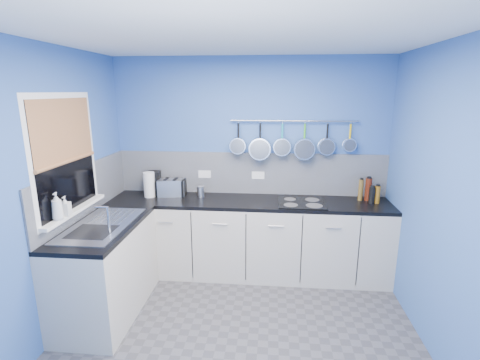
% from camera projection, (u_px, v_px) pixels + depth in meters
% --- Properties ---
extents(floor, '(3.20, 3.00, 0.02)m').
position_uv_depth(floor, '(238.00, 340.00, 3.12)').
color(floor, '#47474C').
rests_on(floor, ground).
extents(ceiling, '(3.20, 3.00, 0.02)m').
position_uv_depth(ceiling, '(237.00, 33.00, 2.50)').
color(ceiling, white).
rests_on(ceiling, ground).
extents(wall_back, '(3.20, 0.02, 2.50)m').
position_uv_depth(wall_back, '(250.00, 165.00, 4.27)').
color(wall_back, '#375DA8').
rests_on(wall_back, ground).
extents(wall_front, '(3.20, 0.02, 2.50)m').
position_uv_depth(wall_front, '(198.00, 324.00, 1.35)').
color(wall_front, '#375DA8').
rests_on(wall_front, ground).
extents(wall_left, '(0.02, 3.00, 2.50)m').
position_uv_depth(wall_left, '(45.00, 198.00, 2.95)').
color(wall_left, '#375DA8').
rests_on(wall_left, ground).
extents(wall_right, '(0.02, 3.00, 2.50)m').
position_uv_depth(wall_right, '(451.00, 209.00, 2.66)').
color(wall_right, '#375DA8').
rests_on(wall_right, ground).
extents(backsplash_back, '(3.20, 0.02, 0.50)m').
position_uv_depth(backsplash_back, '(250.00, 173.00, 4.27)').
color(backsplash_back, gray).
rests_on(backsplash_back, wall_back).
extents(backsplash_left, '(0.02, 1.80, 0.50)m').
position_uv_depth(backsplash_left, '(86.00, 190.00, 3.56)').
color(backsplash_left, gray).
rests_on(backsplash_left, wall_left).
extents(cabinet_run_back, '(3.20, 0.60, 0.86)m').
position_uv_depth(cabinet_run_back, '(248.00, 238.00, 4.17)').
color(cabinet_run_back, '#BDB5A7').
rests_on(cabinet_run_back, ground).
extents(worktop_back, '(3.20, 0.60, 0.04)m').
position_uv_depth(worktop_back, '(248.00, 202.00, 4.06)').
color(worktop_back, black).
rests_on(worktop_back, cabinet_run_back).
extents(cabinet_run_left, '(0.60, 1.20, 0.86)m').
position_uv_depth(cabinet_run_left, '(106.00, 271.00, 3.42)').
color(cabinet_run_left, '#BDB5A7').
rests_on(cabinet_run_left, ground).
extents(worktop_left, '(0.60, 1.20, 0.04)m').
position_uv_depth(worktop_left, '(102.00, 227.00, 3.31)').
color(worktop_left, black).
rests_on(worktop_left, cabinet_run_left).
extents(window_frame, '(0.01, 1.00, 1.10)m').
position_uv_depth(window_frame, '(65.00, 156.00, 3.17)').
color(window_frame, white).
rests_on(window_frame, wall_left).
extents(window_glass, '(0.01, 0.90, 1.00)m').
position_uv_depth(window_glass, '(66.00, 156.00, 3.17)').
color(window_glass, black).
rests_on(window_glass, wall_left).
extents(bamboo_blind, '(0.01, 0.90, 0.55)m').
position_uv_depth(bamboo_blind, '(64.00, 131.00, 3.11)').
color(bamboo_blind, '#A66F49').
rests_on(bamboo_blind, wall_left).
extents(window_sill, '(0.10, 0.98, 0.03)m').
position_uv_depth(window_sill, '(75.00, 211.00, 3.29)').
color(window_sill, white).
rests_on(window_sill, wall_left).
extents(sink_unit, '(0.50, 0.95, 0.01)m').
position_uv_depth(sink_unit, '(102.00, 225.00, 3.30)').
color(sink_unit, silver).
rests_on(sink_unit, worktop_left).
extents(mixer_tap, '(0.12, 0.08, 0.26)m').
position_uv_depth(mixer_tap, '(108.00, 219.00, 3.08)').
color(mixer_tap, silver).
rests_on(mixer_tap, worktop_left).
extents(socket_left, '(0.15, 0.01, 0.09)m').
position_uv_depth(socket_left, '(205.00, 174.00, 4.31)').
color(socket_left, white).
rests_on(socket_left, backsplash_back).
extents(socket_right, '(0.15, 0.01, 0.09)m').
position_uv_depth(socket_right, '(258.00, 175.00, 4.25)').
color(socket_right, white).
rests_on(socket_right, backsplash_back).
extents(pot_rail, '(1.45, 0.02, 0.02)m').
position_uv_depth(pot_rail, '(294.00, 121.00, 4.03)').
color(pot_rail, silver).
rests_on(pot_rail, wall_back).
extents(soap_bottle_a, '(0.11, 0.11, 0.24)m').
position_uv_depth(soap_bottle_a, '(57.00, 206.00, 2.99)').
color(soap_bottle_a, white).
rests_on(soap_bottle_a, window_sill).
extents(soap_bottle_b, '(0.09, 0.09, 0.17)m').
position_uv_depth(soap_bottle_b, '(65.00, 206.00, 3.10)').
color(soap_bottle_b, white).
rests_on(soap_bottle_b, window_sill).
extents(paper_towel, '(0.17, 0.17, 0.29)m').
position_uv_depth(paper_towel, '(149.00, 185.00, 4.16)').
color(paper_towel, white).
rests_on(paper_towel, worktop_back).
extents(coffee_maker, '(0.18, 0.20, 0.28)m').
position_uv_depth(coffee_maker, '(154.00, 183.00, 4.24)').
color(coffee_maker, black).
rests_on(coffee_maker, worktop_back).
extents(toaster, '(0.34, 0.23, 0.20)m').
position_uv_depth(toaster, '(171.00, 188.00, 4.21)').
color(toaster, silver).
rests_on(toaster, worktop_back).
extents(canister, '(0.09, 0.09, 0.12)m').
position_uv_depth(canister, '(201.00, 192.00, 4.18)').
color(canister, silver).
rests_on(canister, worktop_back).
extents(hob, '(0.52, 0.46, 0.01)m').
position_uv_depth(hob, '(302.00, 203.00, 3.94)').
color(hob, black).
rests_on(hob, worktop_back).
extents(pan_0, '(0.19, 0.11, 0.38)m').
position_uv_depth(pan_0, '(238.00, 137.00, 4.13)').
color(pan_0, silver).
rests_on(pan_0, pot_rail).
extents(pan_1, '(0.26, 0.11, 0.45)m').
position_uv_depth(pan_1, '(260.00, 140.00, 4.11)').
color(pan_1, silver).
rests_on(pan_1, pot_rail).
extents(pan_2, '(0.20, 0.10, 0.39)m').
position_uv_depth(pan_2, '(282.00, 138.00, 4.08)').
color(pan_2, silver).
rests_on(pan_2, pot_rail).
extents(pan_3, '(0.24, 0.10, 0.43)m').
position_uv_depth(pan_3, '(304.00, 140.00, 4.07)').
color(pan_3, silver).
rests_on(pan_3, pot_rail).
extents(pan_4, '(0.19, 0.07, 0.38)m').
position_uv_depth(pan_4, '(327.00, 138.00, 4.04)').
color(pan_4, silver).
rests_on(pan_4, pot_rail).
extents(pan_5, '(0.15, 0.06, 0.34)m').
position_uv_depth(pan_5, '(350.00, 137.00, 4.01)').
color(pan_5, silver).
rests_on(pan_5, pot_rail).
extents(condiment_0, '(0.05, 0.05, 0.12)m').
position_uv_depth(condiment_0, '(375.00, 195.00, 4.02)').
color(condiment_0, '#265919').
rests_on(condiment_0, worktop_back).
extents(condiment_1, '(0.07, 0.07, 0.26)m').
position_uv_depth(condiment_1, '(368.00, 189.00, 4.02)').
color(condiment_1, '#4C190C').
rests_on(condiment_1, worktop_back).
extents(condiment_2, '(0.05, 0.05, 0.24)m').
position_uv_depth(condiment_2, '(361.00, 190.00, 4.02)').
color(condiment_2, brown).
rests_on(condiment_2, worktop_back).
extents(condiment_3, '(0.06, 0.06, 0.19)m').
position_uv_depth(condiment_3, '(377.00, 195.00, 3.93)').
color(condiment_3, '#8C5914').
rests_on(condiment_3, worktop_back).
extents(condiment_4, '(0.07, 0.07, 0.18)m').
position_uv_depth(condiment_4, '(372.00, 195.00, 3.92)').
color(condiment_4, black).
rests_on(condiment_4, worktop_back).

